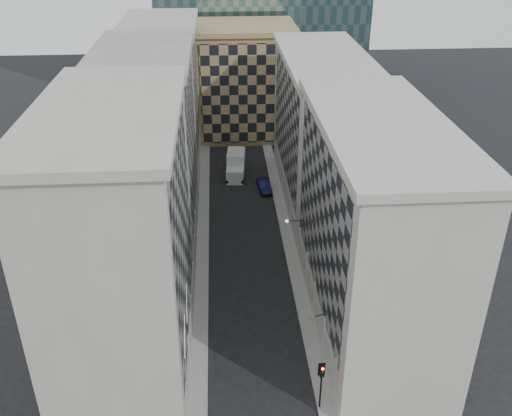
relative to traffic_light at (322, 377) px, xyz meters
name	(u,v)px	position (x,y,z in m)	size (l,w,h in m)	color
sidewalk_west	(203,243)	(-9.94, 26.25, -3.34)	(1.50, 100.00, 0.15)	gray
sidewalk_east	(288,240)	(0.56, 26.25, -3.34)	(1.50, 100.00, 0.15)	gray
bldg_left_a	(124,246)	(-15.57, 7.25, 8.41)	(10.80, 22.80, 23.70)	#A5A094
bldg_left_b	(150,149)	(-15.57, 29.25, 7.91)	(10.80, 22.80, 22.70)	gray
bldg_left_c	(164,96)	(-15.57, 51.25, 7.41)	(10.80, 22.80, 21.70)	#A5A094
bldg_right_a	(372,228)	(6.19, 11.25, 6.90)	(10.80, 26.80, 20.70)	beige
bldg_right_b	(322,129)	(6.21, 38.25, 6.43)	(10.80, 28.80, 19.70)	beige
tan_block	(245,80)	(-2.69, 64.15, 6.02)	(16.80, 14.80, 18.80)	#A58357
flagpoles_left	(186,319)	(-10.59, 2.25, 4.58)	(0.10, 6.33, 2.33)	gray
bracket_lamp	(288,221)	(-0.31, 20.25, 2.78)	(1.98, 0.36, 0.36)	black
traffic_light	(322,377)	(0.00, 0.00, 0.00)	(0.57, 0.49, 4.56)	black
box_truck	(236,166)	(-5.14, 45.65, -1.88)	(3.22, 6.67, 3.54)	silver
dark_car	(264,185)	(-1.31, 40.25, -2.66)	(1.61, 4.62, 1.52)	#10143C
shop_sign	(312,319)	(0.26, 6.59, 0.41)	(1.30, 0.76, 0.87)	black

